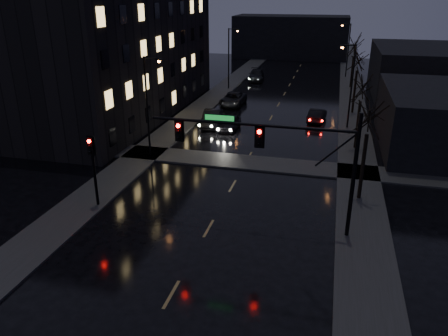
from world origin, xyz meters
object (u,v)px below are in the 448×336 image
Objects in this scene: oncoming_car_a at (230,123)px; oncoming_car_c at (233,99)px; oncoming_car_b at (212,118)px; lead_car at (317,115)px; oncoming_car_d at (256,75)px.

oncoming_car_c reaches higher than oncoming_car_a.
lead_car is at bearing 16.08° from oncoming_car_b.
oncoming_car_d reaches higher than oncoming_car_c.
oncoming_car_a is 25.36m from oncoming_car_d.
oncoming_car_c is 1.30× the size of lead_car.
lead_car is (10.02, -20.27, -0.11)m from oncoming_car_d.
oncoming_car_c is (-1.89, 9.59, 0.06)m from oncoming_car_a.
oncoming_car_d is (-0.09, 15.70, 0.05)m from oncoming_car_c.
oncoming_car_a is at bearing -28.17° from oncoming_car_b.
oncoming_car_d is at bearing 90.75° from oncoming_car_c.
oncoming_car_a is 2.19m from oncoming_car_b.
oncoming_car_c reaches higher than lead_car.
oncoming_car_a is 0.98× the size of lead_car.
lead_car is (10.08, 4.20, -0.10)m from oncoming_car_b.
lead_car is at bearing 33.06° from oncoming_car_a.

